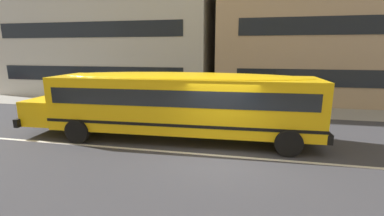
{
  "coord_description": "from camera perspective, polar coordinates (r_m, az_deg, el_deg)",
  "views": [
    {
      "loc": [
        0.76,
        -8.72,
        3.64
      ],
      "look_at": [
        -1.18,
        0.76,
        1.52
      ],
      "focal_mm": 24.58,
      "sensor_mm": 36.0,
      "label": 1
    }
  ],
  "objects": [
    {
      "name": "sidewalk_far",
      "position": [
        16.86,
        8.73,
        -0.21
      ],
      "size": [
        120.0,
        3.0,
        0.01
      ],
      "primitive_type": "cube",
      "color": "gray",
      "rests_on": "ground_plane"
    },
    {
      "name": "lane_centreline",
      "position": [
        9.48,
        6.2,
        -10.26
      ],
      "size": [
        110.0,
        0.16,
        0.01
      ],
      "primitive_type": "cube",
      "color": "silver",
      "rests_on": "ground_plane"
    },
    {
      "name": "ground_plane",
      "position": [
        9.48,
        6.2,
        -10.27
      ],
      "size": [
        400.0,
        400.0,
        0.0
      ],
      "primitive_type": "plane",
      "color": "#38383D"
    },
    {
      "name": "school_bus",
      "position": [
        10.79,
        -3.4,
        1.73
      ],
      "size": [
        12.49,
        2.98,
        2.78
      ],
      "rotation": [
        0.0,
        0.0,
        3.18
      ],
      "color": "yellow",
      "rests_on": "ground_plane"
    }
  ]
}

